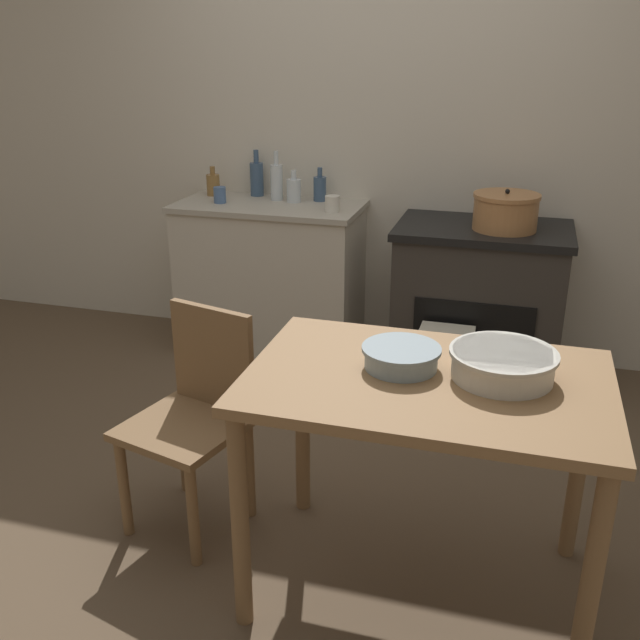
{
  "coord_description": "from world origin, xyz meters",
  "views": [
    {
      "loc": [
        0.83,
        -2.44,
        1.74
      ],
      "look_at": [
        0.0,
        0.4,
        0.57
      ],
      "focal_mm": 40.0,
      "sensor_mm": 36.0,
      "label": 1
    }
  ],
  "objects_px": {
    "bottle_center_left": "(277,181)",
    "stove": "(478,302)",
    "bottle_center": "(257,178)",
    "cup_mid_right": "(332,204)",
    "work_table": "(426,411)",
    "stock_pot": "(506,212)",
    "mixing_bowl_small": "(401,356)",
    "chair": "(195,413)",
    "bottle_left": "(213,184)",
    "bottle_far_left": "(294,190)",
    "cup_center_right": "(220,195)",
    "flour_sack": "(444,369)",
    "bottle_mid_left": "(320,188)",
    "mixing_bowl_large": "(503,363)"
  },
  "relations": [
    {
      "from": "bottle_far_left",
      "to": "bottle_left",
      "type": "bearing_deg",
      "value": 175.0
    },
    {
      "from": "mixing_bowl_small",
      "to": "bottle_left",
      "type": "xyz_separation_m",
      "value": [
        -1.46,
        1.86,
        0.12
      ]
    },
    {
      "from": "stove",
      "to": "bottle_left",
      "type": "height_order",
      "value": "bottle_left"
    },
    {
      "from": "bottle_left",
      "to": "mixing_bowl_small",
      "type": "bearing_deg",
      "value": -51.86
    },
    {
      "from": "mixing_bowl_small",
      "to": "bottle_left",
      "type": "distance_m",
      "value": 2.37
    },
    {
      "from": "mixing_bowl_small",
      "to": "cup_mid_right",
      "type": "height_order",
      "value": "cup_mid_right"
    },
    {
      "from": "bottle_left",
      "to": "stock_pot",
      "type": "bearing_deg",
      "value": -6.98
    },
    {
      "from": "cup_mid_right",
      "to": "cup_center_right",
      "type": "bearing_deg",
      "value": 176.59
    },
    {
      "from": "bottle_left",
      "to": "flour_sack",
      "type": "bearing_deg",
      "value": -21.88
    },
    {
      "from": "chair",
      "to": "stock_pot",
      "type": "bearing_deg",
      "value": 71.47
    },
    {
      "from": "flour_sack",
      "to": "bottle_far_left",
      "type": "height_order",
      "value": "bottle_far_left"
    },
    {
      "from": "flour_sack",
      "to": "bottle_far_left",
      "type": "distance_m",
      "value": 1.33
    },
    {
      "from": "stock_pot",
      "to": "mixing_bowl_small",
      "type": "relative_size",
      "value": 1.35
    },
    {
      "from": "chair",
      "to": "bottle_far_left",
      "type": "distance_m",
      "value": 1.78
    },
    {
      "from": "chair",
      "to": "bottle_mid_left",
      "type": "bearing_deg",
      "value": 105.75
    },
    {
      "from": "cup_center_right",
      "to": "cup_mid_right",
      "type": "xyz_separation_m",
      "value": [
        0.67,
        -0.04,
        -0.0
      ]
    },
    {
      "from": "bottle_center",
      "to": "bottle_left",
      "type": "bearing_deg",
      "value": -166.03
    },
    {
      "from": "bottle_mid_left",
      "to": "bottle_center_left",
      "type": "bearing_deg",
      "value": -168.86
    },
    {
      "from": "flour_sack",
      "to": "cup_center_right",
      "type": "relative_size",
      "value": 4.67
    },
    {
      "from": "bottle_center_left",
      "to": "stove",
      "type": "bearing_deg",
      "value": -6.55
    },
    {
      "from": "work_table",
      "to": "bottle_center_left",
      "type": "relative_size",
      "value": 3.95
    },
    {
      "from": "mixing_bowl_small",
      "to": "stock_pot",
      "type": "bearing_deg",
      "value": 82.08
    },
    {
      "from": "cup_center_right",
      "to": "cup_mid_right",
      "type": "relative_size",
      "value": 1.04
    },
    {
      "from": "bottle_far_left",
      "to": "bottle_center_left",
      "type": "xyz_separation_m",
      "value": [
        -0.11,
        0.02,
        0.04
      ]
    },
    {
      "from": "bottle_center",
      "to": "cup_center_right",
      "type": "distance_m",
      "value": 0.29
    },
    {
      "from": "chair",
      "to": "cup_mid_right",
      "type": "height_order",
      "value": "cup_mid_right"
    },
    {
      "from": "bottle_mid_left",
      "to": "work_table",
      "type": "bearing_deg",
      "value": -64.91
    },
    {
      "from": "chair",
      "to": "stock_pot",
      "type": "height_order",
      "value": "stock_pot"
    },
    {
      "from": "work_table",
      "to": "mixing_bowl_large",
      "type": "distance_m",
      "value": 0.28
    },
    {
      "from": "bottle_center_left",
      "to": "work_table",
      "type": "bearing_deg",
      "value": -58.63
    },
    {
      "from": "stove",
      "to": "bottle_far_left",
      "type": "distance_m",
      "value": 1.2
    },
    {
      "from": "stock_pot",
      "to": "work_table",
      "type": "bearing_deg",
      "value": -94.71
    },
    {
      "from": "work_table",
      "to": "cup_center_right",
      "type": "relative_size",
      "value": 12.24
    },
    {
      "from": "mixing_bowl_large",
      "to": "bottle_center",
      "type": "relative_size",
      "value": 1.21
    },
    {
      "from": "stove",
      "to": "flour_sack",
      "type": "distance_m",
      "value": 0.5
    },
    {
      "from": "flour_sack",
      "to": "stock_pot",
      "type": "distance_m",
      "value": 0.85
    },
    {
      "from": "stock_pot",
      "to": "mixing_bowl_small",
      "type": "height_order",
      "value": "stock_pot"
    },
    {
      "from": "bottle_center",
      "to": "bottle_center_left",
      "type": "bearing_deg",
      "value": -29.04
    },
    {
      "from": "cup_mid_right",
      "to": "bottle_center",
      "type": "bearing_deg",
      "value": 151.91
    },
    {
      "from": "cup_mid_right",
      "to": "bottle_mid_left",
      "type": "bearing_deg",
      "value": 119.66
    },
    {
      "from": "bottle_far_left",
      "to": "cup_center_right",
      "type": "xyz_separation_m",
      "value": [
        -0.39,
        -0.14,
        -0.02
      ]
    },
    {
      "from": "chair",
      "to": "mixing_bowl_small",
      "type": "height_order",
      "value": "mixing_bowl_small"
    },
    {
      "from": "chair",
      "to": "bottle_far_left",
      "type": "xyz_separation_m",
      "value": [
        -0.17,
        1.7,
        0.5
      ]
    },
    {
      "from": "work_table",
      "to": "stock_pot",
      "type": "distance_m",
      "value": 1.72
    },
    {
      "from": "chair",
      "to": "bottle_left",
      "type": "height_order",
      "value": "bottle_left"
    },
    {
      "from": "mixing_bowl_small",
      "to": "bottle_center_left",
      "type": "xyz_separation_m",
      "value": [
        -1.05,
        1.84,
        0.16
      ]
    },
    {
      "from": "bottle_left",
      "to": "bottle_center",
      "type": "xyz_separation_m",
      "value": [
        0.25,
        0.06,
        0.04
      ]
    },
    {
      "from": "chair",
      "to": "flour_sack",
      "type": "height_order",
      "value": "chair"
    },
    {
      "from": "stove",
      "to": "bottle_far_left",
      "type": "height_order",
      "value": "bottle_far_left"
    },
    {
      "from": "mixing_bowl_large",
      "to": "bottle_center_left",
      "type": "relative_size",
      "value": 1.16
    }
  ]
}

